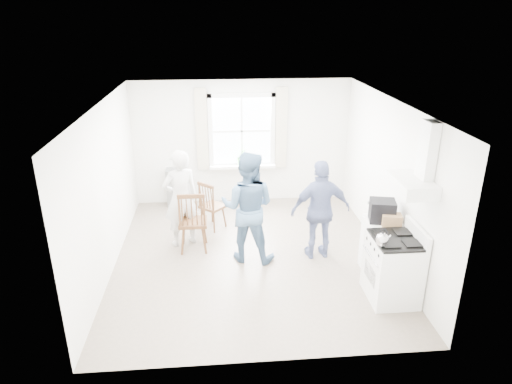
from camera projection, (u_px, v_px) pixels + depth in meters
name	position (u px, v px, depth m)	size (l,w,h in m)	color
room_shell	(251.00, 185.00, 7.24)	(4.62, 5.12, 2.64)	gray
window_assembly	(242.00, 136.00, 9.45)	(1.88, 0.24, 1.70)	white
range_hood	(417.00, 173.00, 5.94)	(0.45, 0.76, 0.94)	white
shelf_unit	(177.00, 187.00, 9.62)	(0.40, 0.30, 0.80)	gray
gas_stove	(393.00, 268.00, 6.45)	(0.68, 0.76, 1.12)	white
kettle	(382.00, 239.00, 6.08)	(0.17, 0.17, 0.25)	silver
low_cabinet	(381.00, 246.00, 7.12)	(0.50, 0.55, 0.90)	white
stereo_stack	(382.00, 211.00, 6.87)	(0.43, 0.40, 0.33)	black
cardboard_box	(392.00, 220.00, 6.74)	(0.28, 0.20, 0.18)	#967048
windsor_chair_a	(192.00, 216.00, 7.61)	(0.47, 0.46, 1.11)	#4F2F19
windsor_chair_b	(209.00, 201.00, 8.47)	(0.56, 0.56, 0.95)	#4F2F19
person_left	(181.00, 199.00, 7.83)	(0.63, 0.63, 1.73)	silver
person_mid	(248.00, 207.00, 7.34)	(0.90, 0.90, 1.85)	slate
person_right	(321.00, 210.00, 7.43)	(0.99, 0.99, 1.69)	navy
potted_plant	(241.00, 157.00, 9.53)	(0.19, 0.19, 0.35)	#357735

